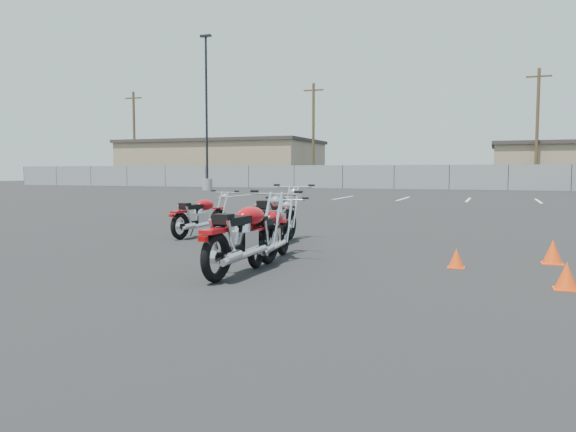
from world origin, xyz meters
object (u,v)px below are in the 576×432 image
(motorcycle_third_red, at_px, (271,233))
(motorcycle_second_black, at_px, (276,218))
(motorcycle_rear_red, at_px, (245,236))
(motorcycle_front_red, at_px, (200,216))

(motorcycle_third_red, bearing_deg, motorcycle_second_black, 108.96)
(motorcycle_third_red, relative_size, motorcycle_rear_red, 0.87)
(motorcycle_second_black, bearing_deg, motorcycle_rear_red, -76.98)
(motorcycle_second_black, xyz_separation_m, motorcycle_third_red, (0.61, -1.78, -0.07))
(motorcycle_front_red, distance_m, motorcycle_third_red, 3.57)
(motorcycle_second_black, height_order, motorcycle_rear_red, motorcycle_second_black)
(motorcycle_front_red, bearing_deg, motorcycle_rear_red, -53.13)
(motorcycle_second_black, relative_size, motorcycle_third_red, 1.17)
(motorcycle_second_black, relative_size, motorcycle_rear_red, 1.02)
(motorcycle_third_red, bearing_deg, motorcycle_front_red, 135.98)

